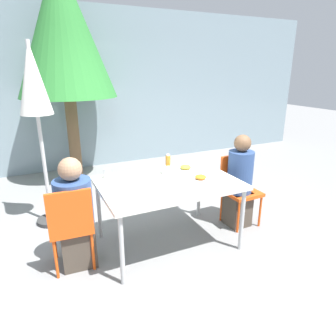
# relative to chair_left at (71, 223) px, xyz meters

# --- Properties ---
(ground_plane) EXTENTS (24.00, 24.00, 0.00)m
(ground_plane) POSITION_rel_chair_left_xyz_m (1.03, 0.02, -0.51)
(ground_plane) COLOR gray
(building_facade) EXTENTS (10.00, 0.20, 3.00)m
(building_facade) POSITION_rel_chair_left_xyz_m (1.03, 3.35, 0.99)
(building_facade) COLOR gray
(building_facade) RESTS_ON ground
(dining_table) EXTENTS (1.45, 1.01, 0.75)m
(dining_table) POSITION_rel_chair_left_xyz_m (1.03, 0.02, 0.19)
(dining_table) COLOR silver
(dining_table) RESTS_ON ground
(chair_left) EXTENTS (0.42, 0.42, 0.87)m
(chair_left) POSITION_rel_chair_left_xyz_m (0.00, 0.00, 0.00)
(chair_left) COLOR #E54C14
(chair_left) RESTS_ON ground
(person_left) EXTENTS (0.36, 0.36, 1.12)m
(person_left) POSITION_rel_chair_left_xyz_m (0.05, 0.08, 0.02)
(person_left) COLOR #473D33
(person_left) RESTS_ON ground
(chair_right) EXTENTS (0.41, 0.41, 0.87)m
(chair_right) POSITION_rel_chair_left_xyz_m (2.05, 0.13, 0.00)
(chair_right) COLOR #E54C14
(chair_right) RESTS_ON ground
(person_right) EXTENTS (0.30, 0.30, 1.16)m
(person_right) POSITION_rel_chair_left_xyz_m (2.00, 0.04, 0.05)
(person_right) COLOR #473D33
(person_right) RESTS_ON ground
(closed_umbrella) EXTENTS (0.37, 0.37, 2.19)m
(closed_umbrella) POSITION_rel_chair_left_xyz_m (-0.13, 1.11, 1.16)
(closed_umbrella) COLOR #333333
(closed_umbrella) RESTS_ON ground
(plate_0) EXTENTS (0.21, 0.21, 0.06)m
(plate_0) POSITION_rel_chair_left_xyz_m (1.36, -0.10, 0.26)
(plate_0) COLOR white
(plate_0) RESTS_ON dining_table
(plate_1) EXTENTS (0.23, 0.23, 0.06)m
(plate_1) POSITION_rel_chair_left_xyz_m (1.38, 0.27, 0.27)
(plate_1) COLOR white
(plate_1) RESTS_ON dining_table
(bottle) EXTENTS (0.06, 0.06, 0.18)m
(bottle) POSITION_rel_chair_left_xyz_m (1.21, 0.40, 0.33)
(bottle) COLOR #B7751E
(bottle) RESTS_ON dining_table
(drinking_cup) EXTENTS (0.07, 0.07, 0.11)m
(drinking_cup) POSITION_rel_chair_left_xyz_m (0.47, 0.41, 0.29)
(drinking_cup) COLOR white
(drinking_cup) RESTS_ON dining_table
(salad_bowl) EXTENTS (0.17, 0.17, 0.06)m
(salad_bowl) POSITION_rel_chair_left_xyz_m (1.15, 0.26, 0.27)
(salad_bowl) COLOR white
(salad_bowl) RESTS_ON dining_table
(tree_behind_left) EXTENTS (1.57, 1.57, 3.54)m
(tree_behind_left) POSITION_rel_chair_left_xyz_m (0.45, 2.66, 1.96)
(tree_behind_left) COLOR brown
(tree_behind_left) RESTS_ON ground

